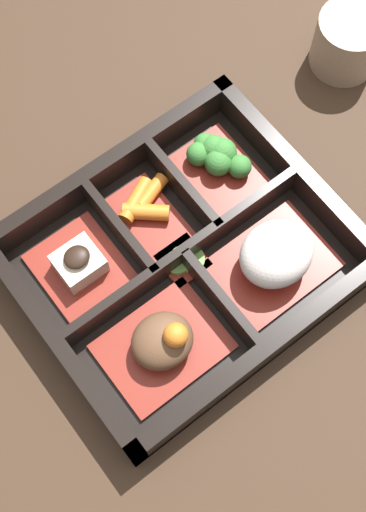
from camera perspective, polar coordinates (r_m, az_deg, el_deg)
ground_plane at (r=0.66m, az=0.00°, el=-0.78°), size 3.00×3.00×0.00m
bento_base at (r=0.66m, az=0.00°, el=-0.63°), size 0.28×0.24×0.01m
bento_rim at (r=0.64m, az=-0.08°, el=0.06°), size 0.28×0.24×0.04m
bowl_rice at (r=0.64m, az=7.42°, el=0.00°), size 0.11×0.08×0.05m
bowl_stew at (r=0.61m, az=-1.59°, el=-6.92°), size 0.11×0.08×0.05m
bowl_greens at (r=0.68m, az=2.77°, el=7.77°), size 0.07×0.09×0.03m
bowl_carrots at (r=0.67m, az=-2.80°, el=3.70°), size 0.06×0.09×0.02m
bowl_tofu at (r=0.65m, az=-8.25°, el=-0.76°), size 0.07×0.09×0.04m
bowl_pickles at (r=0.65m, az=0.14°, el=-0.40°), size 0.04×0.04×0.01m
tea_cup at (r=0.77m, az=13.06°, el=16.42°), size 0.07×0.07×0.06m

